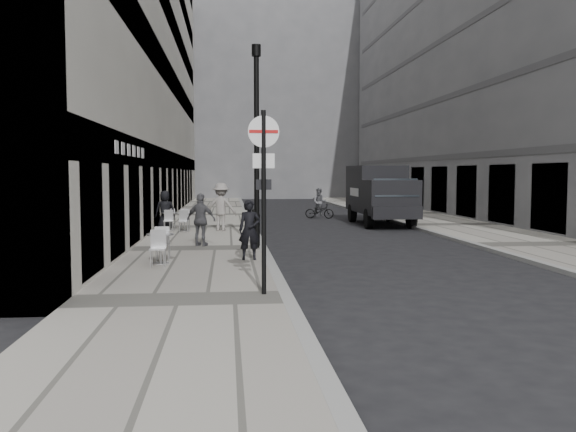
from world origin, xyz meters
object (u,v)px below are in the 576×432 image
object	(u,v)px
walking_man	(250,230)
panel_van	(379,191)
sign_post	(264,177)
cyclist	(319,207)
lamppost	(257,136)

from	to	relation	value
walking_man	panel_van	distance (m)	13.60
walking_man	sign_post	distance (m)	4.84
sign_post	cyclist	size ratio (longest dim) A/B	2.13
sign_post	panel_van	xyz separation A→B (m)	(6.42, 16.54, -0.79)
cyclist	panel_van	bearing A→B (deg)	-45.07
lamppost	sign_post	bearing A→B (deg)	-91.73
cyclist	lamppost	bearing A→B (deg)	-90.78
sign_post	cyclist	distance (m)	21.04
panel_van	sign_post	bearing A→B (deg)	-110.60
sign_post	panel_van	size ratio (longest dim) A/B	0.59
walking_man	cyclist	xyz separation A→B (m)	(4.30, 15.93, -0.28)
walking_man	sign_post	world-z (taller)	sign_post
sign_post	cyclist	xyz separation A→B (m)	(4.19, 20.55, -1.71)
panel_van	walking_man	bearing A→B (deg)	-118.08
walking_man	panel_van	world-z (taller)	panel_van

